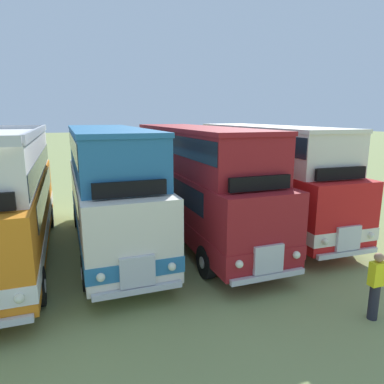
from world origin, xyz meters
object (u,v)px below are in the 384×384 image
at_px(bus_sixth_in_row, 109,183).
at_px(marshal_person, 376,286).
at_px(bus_eighth_in_row, 265,171).
at_px(bus_fifth_in_row, 5,193).
at_px(bus_seventh_in_row, 197,177).

distance_m(bus_sixth_in_row, marshal_person, 9.21).
bearing_deg(bus_sixth_in_row, bus_eighth_in_row, 3.97).
relative_size(bus_fifth_in_row, marshal_person, 6.15).
height_order(bus_sixth_in_row, bus_eighth_in_row, same).
height_order(bus_eighth_in_row, marshal_person, bus_eighth_in_row).
distance_m(bus_fifth_in_row, bus_seventh_in_row, 7.00).
bearing_deg(bus_eighth_in_row, bus_seventh_in_row, -172.68).
height_order(bus_sixth_in_row, bus_seventh_in_row, same).
height_order(bus_fifth_in_row, bus_eighth_in_row, bus_fifth_in_row).
distance_m(bus_eighth_in_row, marshal_person, 8.14).
bearing_deg(marshal_person, bus_fifth_in_row, 140.52).
height_order(bus_seventh_in_row, marshal_person, bus_seventh_in_row).
height_order(bus_fifth_in_row, bus_sixth_in_row, bus_fifth_in_row).
xyz_separation_m(bus_sixth_in_row, bus_seventh_in_row, (3.50, 0.04, 0.01)).
distance_m(bus_fifth_in_row, bus_eighth_in_row, 10.52).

